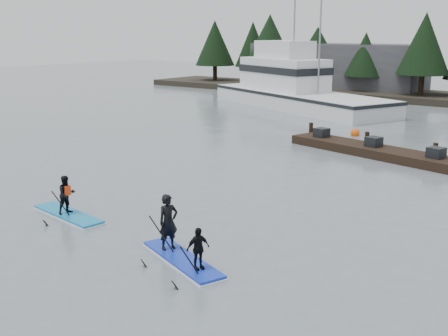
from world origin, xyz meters
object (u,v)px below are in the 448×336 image
Objects in this scene: floating_dock at (407,157)px; paddleboard_duo at (180,241)px; fishing_boat_large at (295,98)px; paddleboard_solo at (67,203)px.

paddleboard_duo reaches higher than floating_dock.
floating_dock is at bearing 107.36° from paddleboard_duo.
fishing_boat_large is 1.37× the size of floating_dock.
paddleboard_duo reaches higher than paddleboard_solo.
floating_dock is 3.99× the size of paddleboard_duo.
paddleboard_solo reaches higher than floating_dock.
paddleboard_solo is 0.98× the size of paddleboard_duo.
paddleboard_duo is at bearing -42.90° from fishing_boat_large.
fishing_boat_large reaches higher than paddleboard_solo.
fishing_boat_large is 5.48× the size of paddleboard_duo.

